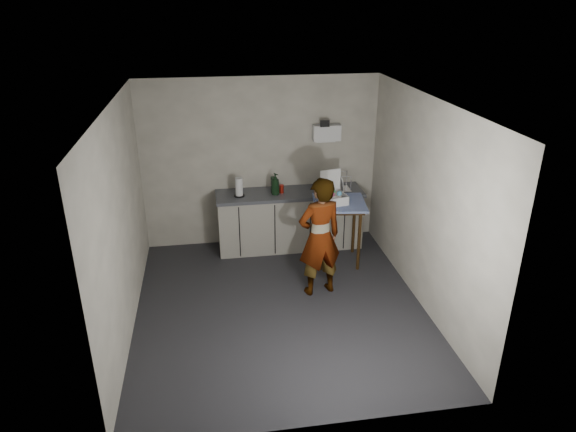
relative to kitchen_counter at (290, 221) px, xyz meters
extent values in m
plane|color=#242429|center=(-0.40, -1.70, -0.43)|extent=(4.00, 4.00, 0.00)
cube|color=#AFA998|center=(-0.40, 0.29, 0.87)|extent=(3.60, 0.02, 2.60)
cube|color=#AFA998|center=(1.39, -1.70, 0.87)|extent=(0.02, 4.00, 2.60)
cube|color=#AFA998|center=(-2.19, -1.70, 0.87)|extent=(0.02, 4.00, 2.60)
cube|color=silver|center=(-0.40, -1.70, 2.17)|extent=(3.60, 4.00, 0.01)
cube|color=black|center=(0.00, 0.00, -0.39)|extent=(2.20, 0.52, 0.08)
cube|color=#B1AC9E|center=(0.00, 0.00, 0.00)|extent=(2.20, 0.58, 0.86)
cube|color=#494D53|center=(0.00, 0.00, 0.46)|extent=(2.24, 0.62, 0.05)
cube|color=black|center=(-0.80, -0.29, 0.00)|extent=(0.02, 0.01, 0.80)
cube|color=black|center=(-0.27, -0.29, 0.00)|extent=(0.02, 0.01, 0.80)
cube|color=black|center=(0.27, -0.29, 0.00)|extent=(0.01, 0.01, 0.80)
cube|color=black|center=(0.80, -0.29, 0.00)|extent=(0.02, 0.01, 0.80)
cube|color=white|center=(0.60, 0.22, 1.32)|extent=(0.42, 0.16, 0.24)
cube|color=white|center=(0.60, 0.27, 1.18)|extent=(0.30, 0.06, 0.04)
cube|color=black|center=(0.55, 0.13, 1.48)|extent=(0.14, 0.02, 0.10)
cylinder|color=#3B240D|center=(0.32, -0.83, 0.01)|extent=(0.05, 0.05, 0.87)
cylinder|color=#3B240D|center=(0.85, -0.90, 0.01)|extent=(0.05, 0.05, 0.87)
cylinder|color=#3B240D|center=(0.39, -0.30, 0.01)|extent=(0.05, 0.05, 0.87)
cylinder|color=#3B240D|center=(0.93, -0.37, 0.01)|extent=(0.05, 0.05, 0.87)
cube|color=#3B240D|center=(0.62, -0.60, 0.47)|extent=(0.73, 0.73, 0.04)
cube|color=#1B3DA2|center=(0.62, -0.60, 0.50)|extent=(0.83, 0.83, 0.03)
imported|color=#B2A593|center=(0.16, -1.41, 0.38)|extent=(0.66, 0.51, 1.61)
imported|color=black|center=(-0.23, -0.07, 0.65)|extent=(0.18, 0.18, 0.33)
cylinder|color=red|center=(-0.13, -0.01, 0.55)|extent=(0.07, 0.07, 0.13)
cylinder|color=black|center=(-0.25, 0.02, 0.61)|extent=(0.07, 0.07, 0.25)
cylinder|color=black|center=(-0.77, -0.05, 0.49)|extent=(0.16, 0.16, 0.01)
cylinder|color=white|center=(-0.77, -0.05, 0.63)|extent=(0.11, 0.11, 0.27)
cube|color=white|center=(0.74, -0.04, 0.49)|extent=(0.38, 0.29, 0.02)
cylinder|color=white|center=(0.57, -0.16, 0.63)|extent=(0.01, 0.01, 0.25)
cylinder|color=white|center=(0.91, -0.16, 0.63)|extent=(0.01, 0.01, 0.25)
cylinder|color=white|center=(0.57, 0.09, 0.63)|extent=(0.01, 0.01, 0.25)
cylinder|color=white|center=(0.91, 0.09, 0.63)|extent=(0.01, 0.01, 0.25)
cylinder|color=white|center=(0.64, -0.04, 0.61)|extent=(0.05, 0.21, 0.21)
cylinder|color=white|center=(0.72, -0.04, 0.61)|extent=(0.05, 0.21, 0.21)
cylinder|color=white|center=(0.80, -0.04, 0.61)|extent=(0.05, 0.21, 0.21)
cube|color=white|center=(0.54, -0.63, 0.53)|extent=(0.37, 0.37, 0.01)
cube|color=white|center=(0.57, -0.78, 0.59)|extent=(0.31, 0.07, 0.12)
cube|color=white|center=(0.51, -0.48, 0.59)|extent=(0.31, 0.07, 0.12)
cube|color=white|center=(0.39, -0.66, 0.59)|extent=(0.07, 0.31, 0.12)
cube|color=white|center=(0.69, -0.60, 0.59)|extent=(0.07, 0.31, 0.12)
cube|color=white|center=(0.51, -0.47, 0.81)|extent=(0.31, 0.07, 0.32)
cylinder|color=silver|center=(0.54, -0.63, 0.59)|extent=(0.21, 0.21, 0.12)
sphere|color=#F0588F|center=(0.50, -0.67, 0.67)|extent=(0.07, 0.07, 0.07)
sphere|color=#59B9F3|center=(0.60, -0.66, 0.67)|extent=(0.07, 0.07, 0.07)
sphere|color=#53CB6D|center=(0.53, -0.58, 0.67)|extent=(0.07, 0.07, 0.07)
sphere|color=#F0588F|center=(0.48, -0.59, 0.67)|extent=(0.07, 0.07, 0.07)
camera|label=1|loc=(-1.18, -7.20, 3.24)|focal=32.00mm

